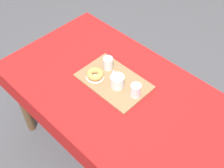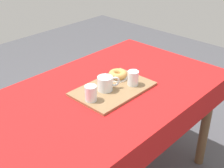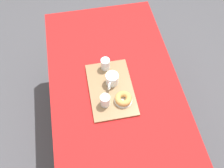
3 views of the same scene
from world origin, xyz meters
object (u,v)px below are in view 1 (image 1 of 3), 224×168
at_px(tea_mug_left, 117,81).
at_px(water_glass_near, 136,91).
at_px(dining_table, 116,100).
at_px(water_glass_far, 108,64).
at_px(sugar_donut_left, 95,74).
at_px(serving_tray, 114,81).
at_px(donut_plate_left, 95,77).

distance_m(tea_mug_left, water_glass_near, 0.13).
xyz_separation_m(dining_table, water_glass_far, (0.16, -0.09, 0.15)).
height_order(tea_mug_left, water_glass_near, water_glass_near).
distance_m(water_glass_far, sugar_donut_left, 0.12).
distance_m(serving_tray, donut_plate_left, 0.12).
distance_m(water_glass_far, donut_plate_left, 0.12).
bearing_deg(water_glass_near, tea_mug_left, 9.46).
bearing_deg(water_glass_near, serving_tray, 2.04).
bearing_deg(sugar_donut_left, dining_table, -170.36).
bearing_deg(dining_table, tea_mug_left, -55.32).
bearing_deg(water_glass_near, sugar_donut_left, 13.43).
height_order(water_glass_near, sugar_donut_left, water_glass_near).
height_order(serving_tray, tea_mug_left, tea_mug_left).
bearing_deg(water_glass_far, dining_table, 151.18).
xyz_separation_m(serving_tray, water_glass_near, (-0.18, -0.01, 0.04)).
xyz_separation_m(tea_mug_left, sugar_donut_left, (0.15, 0.05, -0.01)).
relative_size(serving_tray, donut_plate_left, 3.84).
xyz_separation_m(water_glass_far, donut_plate_left, (-0.00, 0.12, -0.03)).
bearing_deg(tea_mug_left, donut_plate_left, 16.78).
bearing_deg(serving_tray, dining_table, 149.83).
bearing_deg(tea_mug_left, sugar_donut_left, 16.78).
bearing_deg(water_glass_far, water_glass_near, 169.91).
bearing_deg(water_glass_near, dining_table, 18.41).
xyz_separation_m(dining_table, donut_plate_left, (0.16, 0.03, 0.12)).
height_order(tea_mug_left, donut_plate_left, tea_mug_left).
relative_size(serving_tray, tea_mug_left, 3.63).
bearing_deg(dining_table, donut_plate_left, 9.64).
distance_m(tea_mug_left, donut_plate_left, 0.16).
relative_size(water_glass_far, sugar_donut_left, 0.77).
bearing_deg(serving_tray, donut_plate_left, 30.07).
height_order(serving_tray, water_glass_near, water_glass_near).
distance_m(tea_mug_left, sugar_donut_left, 0.16).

